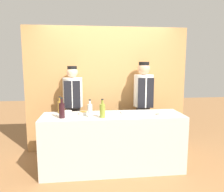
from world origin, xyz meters
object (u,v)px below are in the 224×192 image
object	(u,v)px
bottle_vinegar	(60,107)
chef_left	(73,108)
chef_right	(143,104)
sauce_bowl_green	(161,113)
bottle_clear	(90,110)
sauce_bowl_red	(67,112)
bottle_wine	(62,110)
cutting_board	(130,113)
bottle_oil	(102,110)
sauce_bowl_orange	(83,113)

from	to	relation	value
bottle_vinegar	chef_left	bearing A→B (deg)	66.55
chef_left	chef_right	size ratio (longest dim) A/B	0.96
sauce_bowl_green	bottle_clear	size ratio (longest dim) A/B	0.49
sauce_bowl_red	bottle_clear	world-z (taller)	bottle_clear
sauce_bowl_green	bottle_wine	bearing A→B (deg)	-179.05
cutting_board	chef_right	distance (m)	0.69
sauce_bowl_green	cutting_board	xyz separation A→B (m)	(-0.47, 0.15, -0.01)
bottle_wine	bottle_vinegar	distance (m)	0.34
sauce_bowl_red	sauce_bowl_green	xyz separation A→B (m)	(1.47, -0.24, -0.01)
bottle_clear	chef_right	bearing A→B (deg)	36.13
chef_left	bottle_oil	bearing A→B (deg)	-59.32
sauce_bowl_red	bottle_vinegar	world-z (taller)	bottle_vinegar
cutting_board	bottle_wine	distance (m)	1.08
chef_left	cutting_board	bearing A→B (deg)	-31.69
sauce_bowl_orange	sauce_bowl_green	xyz separation A→B (m)	(1.22, -0.16, -0.00)
sauce_bowl_green	bottle_oil	bearing A→B (deg)	-175.47
sauce_bowl_orange	cutting_board	distance (m)	0.75
sauce_bowl_red	bottle_vinegar	size ratio (longest dim) A/B	0.50
sauce_bowl_green	bottle_wine	size ratio (longest dim) A/B	0.43
sauce_bowl_orange	bottle_clear	world-z (taller)	bottle_clear
bottle_wine	sauce_bowl_orange	bearing A→B (deg)	31.09
chef_left	chef_right	distance (m)	1.32
bottle_wine	sauce_bowl_green	bearing A→B (deg)	0.95
bottle_vinegar	sauce_bowl_orange	bearing A→B (deg)	-21.82
bottle_clear	bottle_oil	bearing A→B (deg)	-19.29
cutting_board	bottle_vinegar	size ratio (longest dim) A/B	1.04
bottle_wine	chef_right	world-z (taller)	chef_right
sauce_bowl_orange	cutting_board	bearing A→B (deg)	-0.62
sauce_bowl_red	sauce_bowl_orange	size ratio (longest dim) A/B	0.97
chef_left	bottle_vinegar	bearing A→B (deg)	-113.45
bottle_wine	bottle_oil	xyz separation A→B (m)	(0.60, -0.05, -0.01)
chef_left	sauce_bowl_red	bearing A→B (deg)	-96.93
sauce_bowl_red	cutting_board	size ratio (longest dim) A/B	0.49
sauce_bowl_green	chef_right	bearing A→B (deg)	97.22
sauce_bowl_red	cutting_board	xyz separation A→B (m)	(1.00, -0.08, -0.02)
cutting_board	bottle_oil	bearing A→B (deg)	-153.93
bottle_clear	sauce_bowl_red	bearing A→B (deg)	145.50
chef_right	cutting_board	bearing A→B (deg)	-122.63
bottle_clear	sauce_bowl_green	bearing A→B (deg)	0.48
bottle_clear	bottle_wine	bearing A→B (deg)	-177.79
sauce_bowl_red	chef_left	world-z (taller)	chef_left
bottle_clear	bottle_vinegar	xyz separation A→B (m)	(-0.48, 0.32, 0.00)
cutting_board	bottle_clear	xyz separation A→B (m)	(-0.65, -0.16, 0.09)
sauce_bowl_green	bottle_vinegar	world-z (taller)	bottle_vinegar
bottle_vinegar	sauce_bowl_red	bearing A→B (deg)	-31.41
bottle_vinegar	sauce_bowl_green	bearing A→B (deg)	-11.06
sauce_bowl_red	bottle_clear	xyz separation A→B (m)	(0.36, -0.25, 0.08)
sauce_bowl_red	bottle_vinegar	bearing A→B (deg)	148.59
bottle_wine	bottle_clear	xyz separation A→B (m)	(0.41, 0.02, -0.02)
bottle_oil	bottle_vinegar	distance (m)	0.77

